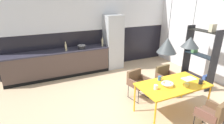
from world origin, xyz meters
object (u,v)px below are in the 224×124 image
object	(u,v)px
mug_glass_clear	(160,78)
mug_short_terracotta	(156,87)
bottle_vinegar_dark	(66,47)
mug_tall_blue	(187,85)
pendant_lamp_over_table_far	(190,42)
bottle_oil_tall	(102,42)
open_book	(189,79)
cooking_pot	(82,47)
armchair_facing_counter	(137,80)
armchair_by_stool	(215,113)
open_shelf_unit	(201,55)
dining_table	(173,86)
pendant_lamp_over_table_near	(167,45)
fruit_bowl	(167,84)
mug_dark_espresso	(201,82)
refrigerator_column	(113,42)
armchair_far_side	(165,76)

from	to	relation	value
mug_glass_clear	mug_short_terracotta	size ratio (longest dim) A/B	0.99
bottle_vinegar_dark	mug_tall_blue	bearing A→B (deg)	-59.35
pendant_lamp_over_table_far	bottle_oil_tall	bearing A→B (deg)	104.00
open_book	mug_short_terracotta	bearing A→B (deg)	-175.95
mug_short_terracotta	bottle_vinegar_dark	xyz separation A→B (m)	(-1.27, 3.07, 0.23)
mug_short_terracotta	cooking_pot	bearing A→B (deg)	103.29
mug_tall_blue	cooking_pot	bearing A→B (deg)	113.03
armchair_facing_counter	cooking_pot	distance (m)	2.39
mug_short_terracotta	bottle_oil_tall	distance (m)	3.14
armchair_facing_counter	armchair_by_stool	xyz separation A→B (m)	(0.61, -1.81, -0.00)
armchair_by_stool	mug_tall_blue	bearing A→B (deg)	85.57
bottle_oil_tall	bottle_vinegar_dark	size ratio (longest dim) A/B	1.06
open_shelf_unit	armchair_facing_counter	bearing A→B (deg)	-94.00
dining_table	bottle_oil_tall	world-z (taller)	bottle_oil_tall
dining_table	pendant_lamp_over_table_near	size ratio (longest dim) A/B	1.23
armchair_facing_counter	fruit_bowl	distance (m)	0.99
armchair_by_stool	open_book	world-z (taller)	armchair_by_stool
mug_dark_espresso	mug_short_terracotta	bearing A→B (deg)	168.51
mug_dark_espresso	refrigerator_column	bearing A→B (deg)	99.56
bottle_vinegar_dark	dining_table	bearing A→B (deg)	-59.93
cooking_pot	pendant_lamp_over_table_near	distance (m)	3.32
open_book	cooking_pot	bearing A→B (deg)	120.13
refrigerator_column	mug_dark_espresso	bearing A→B (deg)	-80.44
mug_tall_blue	bottle_oil_tall	distance (m)	3.39
armchair_facing_counter	mug_dark_espresso	xyz separation A→B (m)	(0.92, -1.16, 0.30)
armchair_by_stool	pendant_lamp_over_table_far	distance (m)	1.48
mug_short_terracotta	bottle_vinegar_dark	world-z (taller)	bottle_vinegar_dark
open_book	pendant_lamp_over_table_far	bearing A→B (deg)	-164.38
refrigerator_column	armchair_far_side	size ratio (longest dim) A/B	2.55
open_shelf_unit	mug_short_terracotta	bearing A→B (deg)	-70.28
refrigerator_column	open_book	xyz separation A→B (m)	(0.53, -3.13, -0.24)
fruit_bowl	mug_short_terracotta	size ratio (longest dim) A/B	2.11
mug_glass_clear	pendant_lamp_over_table_far	size ratio (longest dim) A/B	0.10
dining_table	mug_tall_blue	size ratio (longest dim) A/B	12.08
dining_table	open_shelf_unit	xyz separation A→B (m)	(1.72, 0.77, 0.25)
pendant_lamp_over_table_far	bottle_vinegar_dark	bearing A→B (deg)	124.23
armchair_by_stool	mug_dark_espresso	world-z (taller)	mug_dark_espresso
armchair_by_stool	open_shelf_unit	bearing A→B (deg)	37.21
armchair_far_side	mug_dark_espresso	world-z (taller)	mug_dark_espresso
refrigerator_column	dining_table	size ratio (longest dim) A/B	1.25
dining_table	refrigerator_column	bearing A→B (deg)	90.07
cooking_pot	bottle_vinegar_dark	distance (m)	0.54
dining_table	pendant_lamp_over_table_far	xyz separation A→B (m)	(0.32, -0.01, 0.98)
fruit_bowl	bottle_oil_tall	world-z (taller)	bottle_oil_tall
cooking_pot	pendant_lamp_over_table_far	bearing A→B (deg)	-63.42
bottle_vinegar_dark	pendant_lamp_over_table_far	distance (m)	3.76
refrigerator_column	pendant_lamp_over_table_near	world-z (taller)	pendant_lamp_over_table_near
open_shelf_unit	pendant_lamp_over_table_far	distance (m)	1.76
armchair_by_stool	bottle_oil_tall	xyz separation A→B (m)	(-0.72, 4.00, 0.54)
pendant_lamp_over_table_near	pendant_lamp_over_table_far	bearing A→B (deg)	0.88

